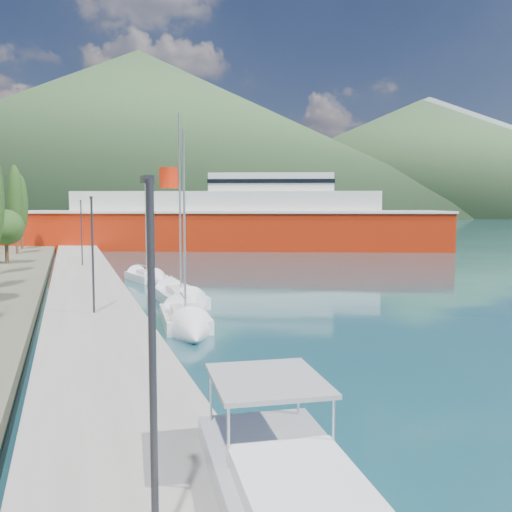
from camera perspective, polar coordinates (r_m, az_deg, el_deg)
name	(u,v)px	position (r m, az deg, el deg)	size (l,w,h in m)	color
ground	(114,232)	(137.33, -14.02, 2.31)	(1400.00, 1400.00, 0.00)	#153E48
quay	(87,288)	(43.24, -16.56, -3.08)	(5.00, 88.00, 0.80)	gray
hills_far	(204,142)	(656.56, -5.17, 11.32)	(1480.00, 900.00, 180.00)	slate
hills_near	(228,144)	(406.32, -2.78, 11.17)	(1010.00, 520.00, 115.00)	#314D2C
lamp_posts	(92,249)	(31.55, -16.10, 0.69)	(0.15, 47.04, 6.06)	#2D2D33
sailboat_near	(189,327)	(29.12, -6.75, -7.02)	(3.00, 7.96, 11.19)	silver
sailboat_mid	(188,303)	(35.85, -6.86, -4.70)	(2.75, 9.23, 13.17)	silver
sailboat_far	(153,279)	(47.85, -10.28, -2.32)	(3.60, 6.77, 9.50)	silver
ferry	(229,223)	(84.05, -2.67, 3.35)	(63.60, 35.20, 12.52)	#B42109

